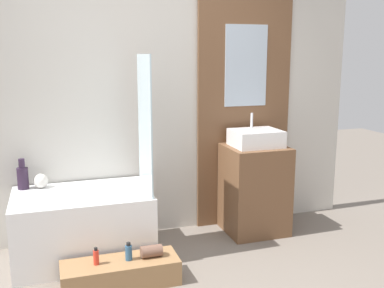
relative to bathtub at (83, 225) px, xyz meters
name	(u,v)px	position (x,y,z in m)	size (l,w,h in m)	color
wall_tiled_back	(143,97)	(0.62, 0.41, 1.01)	(4.20, 0.06, 2.60)	beige
wall_wood_accent	(245,93)	(1.61, 0.36, 1.03)	(0.96, 0.04, 2.60)	brown
bathtub	(83,225)	(0.00, 0.00, 0.00)	(1.11, 0.72, 0.57)	white
glass_shower_screen	(145,124)	(0.52, -0.10, 0.84)	(0.01, 0.49, 1.12)	silver
wooden_step_bench	(121,273)	(0.22, -0.56, -0.19)	(0.86, 0.31, 0.19)	#997047
vanity_cabinet	(254,189)	(1.61, 0.09, 0.13)	(0.56, 0.51, 0.84)	brown
sink	(256,138)	(1.61, 0.09, 0.63)	(0.44, 0.36, 0.30)	white
vase_tall_dark	(23,177)	(-0.46, 0.27, 0.39)	(0.09, 0.09, 0.26)	#2D1E33
vase_round_light	(41,181)	(-0.32, 0.25, 0.34)	(0.12, 0.12, 0.12)	silver
bottle_soap_primary	(96,257)	(0.05, -0.56, -0.04)	(0.04, 0.04, 0.13)	red
bottle_soap_secondary	(129,252)	(0.28, -0.56, -0.04)	(0.05, 0.05, 0.14)	#2D567A
towel_roll	(152,251)	(0.46, -0.56, -0.05)	(0.09, 0.09, 0.16)	brown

